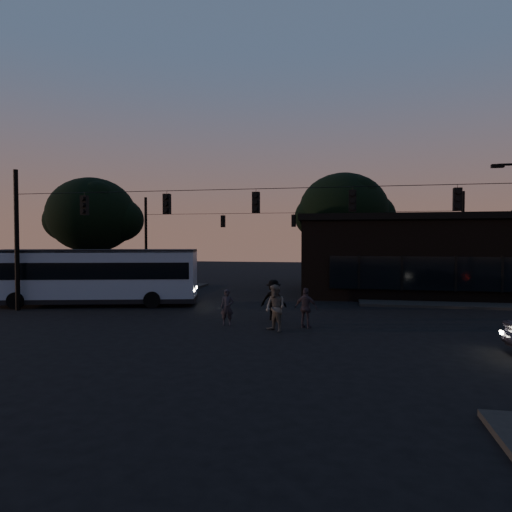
% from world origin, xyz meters
% --- Properties ---
extents(ground, '(120.00, 120.00, 0.00)m').
position_xyz_m(ground, '(0.00, 0.00, 0.00)').
color(ground, black).
rests_on(ground, ground).
extents(sidewalk_far_right, '(14.00, 10.00, 0.15)m').
position_xyz_m(sidewalk_far_right, '(12.00, 14.00, 0.07)').
color(sidewalk_far_right, black).
rests_on(sidewalk_far_right, ground).
extents(sidewalk_far_left, '(14.00, 10.00, 0.15)m').
position_xyz_m(sidewalk_far_left, '(-14.00, 14.00, 0.07)').
color(sidewalk_far_left, black).
rests_on(sidewalk_far_left, ground).
extents(building, '(15.40, 10.41, 5.40)m').
position_xyz_m(building, '(9.00, 15.97, 2.71)').
color(building, black).
rests_on(building, ground).
extents(tree_behind, '(7.60, 7.60, 9.43)m').
position_xyz_m(tree_behind, '(4.00, 22.00, 6.19)').
color(tree_behind, black).
rests_on(tree_behind, ground).
extents(tree_left, '(6.40, 6.40, 8.30)m').
position_xyz_m(tree_left, '(-14.00, 13.00, 5.57)').
color(tree_left, black).
rests_on(tree_left, ground).
extents(signal_rig_near, '(26.24, 0.30, 7.50)m').
position_xyz_m(signal_rig_near, '(0.00, 4.00, 4.45)').
color(signal_rig_near, black).
rests_on(signal_rig_near, ground).
extents(signal_rig_far, '(26.24, 0.30, 7.50)m').
position_xyz_m(signal_rig_far, '(0.00, 20.00, 4.20)').
color(signal_rig_far, black).
rests_on(signal_rig_far, ground).
extents(bus, '(11.72, 5.28, 3.22)m').
position_xyz_m(bus, '(-9.87, 6.52, 1.80)').
color(bus, '#838FA7').
rests_on(bus, ground).
extents(pedestrian_a, '(0.63, 0.46, 1.58)m').
position_xyz_m(pedestrian_a, '(-0.92, 2.08, 0.79)').
color(pedestrian_a, black).
rests_on(pedestrian_a, ground).
extents(pedestrian_b, '(1.19, 1.16, 1.93)m').
position_xyz_m(pedestrian_b, '(1.39, 1.08, 0.97)').
color(pedestrian_b, '#4E4B47').
rests_on(pedestrian_b, ground).
extents(pedestrian_c, '(1.08, 0.65, 1.72)m').
position_xyz_m(pedestrian_c, '(2.56, 2.09, 0.86)').
color(pedestrian_c, '#2D252D').
rests_on(pedestrian_c, ground).
extents(pedestrian_d, '(1.29, 0.82, 1.90)m').
position_xyz_m(pedestrian_d, '(0.89, 3.74, 0.95)').
color(pedestrian_d, black).
rests_on(pedestrian_d, ground).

